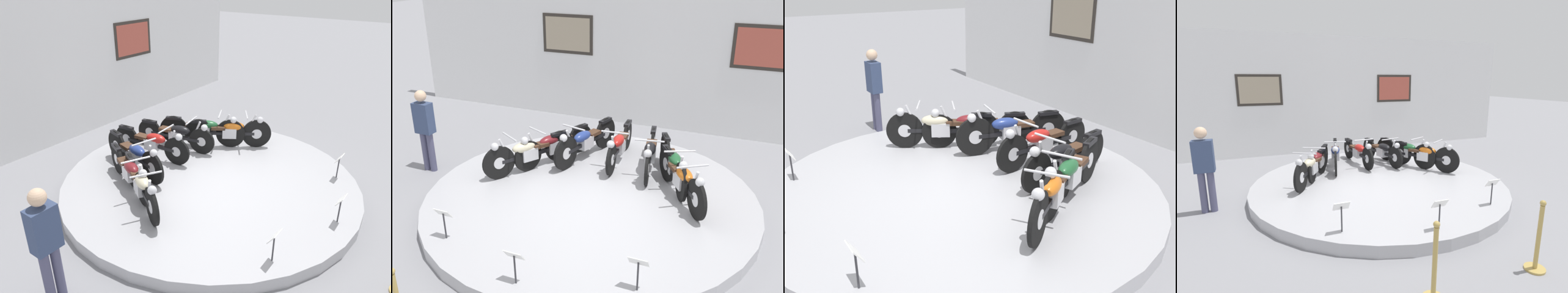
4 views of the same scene
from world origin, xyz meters
TOP-DOWN VIEW (x-y plane):
  - ground_plane at (0.00, 0.00)m, footprint 60.00×60.00m
  - display_platform at (0.00, 0.00)m, footprint 5.80×5.80m
  - back_wall at (0.00, 4.38)m, footprint 14.00×0.22m
  - motorcycle_cream at (-1.49, 0.45)m, footprint 1.08×1.74m
  - motorcycle_maroon at (-1.22, 0.99)m, footprint 0.87×1.80m
  - motorcycle_blue at (-0.68, 1.38)m, footprint 0.64×1.98m
  - motorcycle_red at (0.00, 1.51)m, footprint 0.54×1.96m
  - motorcycle_black at (0.68, 1.37)m, footprint 0.55×1.93m
  - motorcycle_green at (1.22, 1.00)m, footprint 0.91×1.85m
  - motorcycle_orange at (1.49, 0.45)m, footprint 1.16×1.71m
  - info_placard_front_left at (-1.48, -2.08)m, footprint 0.26×0.11m
  - info_placard_front_centre at (0.00, -2.55)m, footprint 0.26×0.11m
  - info_placard_front_right at (1.48, -2.08)m, footprint 0.26×0.11m
  - visitor_standing at (-3.60, 0.05)m, footprint 0.36×0.22m

SIDE VIEW (x-z plane):
  - ground_plane at x=0.00m, z-range 0.00..0.00m
  - display_platform at x=0.00m, z-range 0.00..0.22m
  - info_placard_front_left at x=-1.48m, z-range 0.33..0.84m
  - info_placard_front_centre at x=0.00m, z-range 0.33..0.84m
  - info_placard_front_right at x=1.48m, z-range 0.33..0.84m
  - motorcycle_black at x=0.68m, z-range 0.20..0.98m
  - motorcycle_maroon at x=-1.22m, z-range 0.20..0.98m
  - motorcycle_red at x=0.00m, z-range 0.20..0.98m
  - motorcycle_cream at x=-1.49m, z-range 0.21..1.01m
  - motorcycle_orange at x=1.49m, z-range 0.21..1.02m
  - motorcycle_green at x=1.22m, z-range 0.21..1.02m
  - motorcycle_blue at x=-0.68m, z-range 0.21..1.02m
  - visitor_standing at x=-3.60m, z-range 0.12..1.82m
  - back_wall at x=0.00m, z-range 0.00..4.02m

